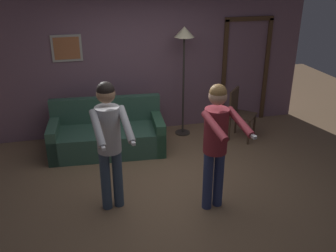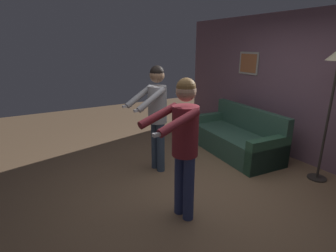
# 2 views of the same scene
# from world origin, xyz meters

# --- Properties ---
(ground_plane) EXTENTS (12.00, 12.00, 0.00)m
(ground_plane) POSITION_xyz_m (0.00, 0.00, 0.00)
(ground_plane) COLOR #89694A
(back_wall_assembly) EXTENTS (6.40, 0.10, 2.60)m
(back_wall_assembly) POSITION_xyz_m (0.02, 2.18, 1.30)
(back_wall_assembly) COLOR slate
(back_wall_assembly) RESTS_ON ground_plane
(couch) EXTENTS (1.96, 1.00, 0.87)m
(couch) POSITION_xyz_m (-0.74, 1.41, 0.28)
(couch) COLOR #365A49
(couch) RESTS_ON ground_plane
(torchiere_lamp) EXTENTS (0.35, 0.35, 2.00)m
(torchiere_lamp) POSITION_xyz_m (0.71, 1.77, 1.69)
(torchiere_lamp) COLOR #332D28
(torchiere_lamp) RESTS_ON ground_plane
(person_standing_left) EXTENTS (0.49, 0.70, 1.73)m
(person_standing_left) POSITION_xyz_m (-0.84, -0.27, 1.05)
(person_standing_left) COLOR #3B4E66
(person_standing_left) RESTS_ON ground_plane
(person_standing_right) EXTENTS (0.51, 0.68, 1.70)m
(person_standing_right) POSITION_xyz_m (0.44, -0.59, 1.03)
(person_standing_right) COLOR navy
(person_standing_right) RESTS_ON ground_plane
(dining_chair_distant) EXTENTS (0.59, 0.59, 0.93)m
(dining_chair_distant) POSITION_xyz_m (1.64, 1.34, 0.53)
(dining_chair_distant) COLOR #4C3828
(dining_chair_distant) RESTS_ON ground_plane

